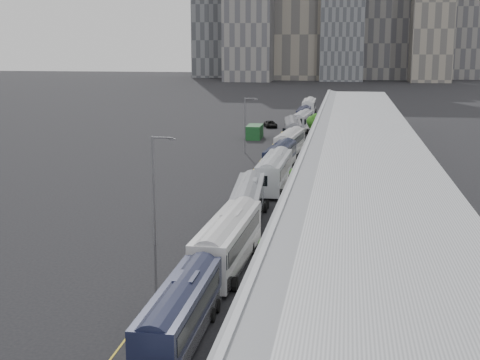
% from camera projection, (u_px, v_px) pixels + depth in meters
% --- Properties ---
extents(sidewalk, '(10.00, 170.00, 0.12)m').
position_uv_depth(sidewalk, '(325.00, 206.00, 71.01)').
color(sidewalk, gray).
rests_on(sidewalk, ground).
extents(lane_line, '(0.12, 160.00, 0.02)m').
position_uv_depth(lane_line, '(228.00, 203.00, 72.64)').
color(lane_line, gold).
rests_on(lane_line, ground).
extents(depot, '(12.45, 160.40, 7.20)m').
position_uv_depth(depot, '(365.00, 176.00, 69.71)').
color(depot, gray).
rests_on(depot, ground).
extents(bus_1, '(2.74, 12.22, 3.57)m').
position_uv_depth(bus_1, '(181.00, 318.00, 38.44)').
color(bus_1, '#161A33').
rests_on(bus_1, ground).
extents(bus_2, '(3.34, 14.01, 4.07)m').
position_uv_depth(bus_2, '(228.00, 246.00, 51.41)').
color(bus_2, silver).
rests_on(bus_2, ground).
extents(bus_3, '(3.66, 13.22, 3.82)m').
position_uv_depth(bus_3, '(248.00, 204.00, 65.34)').
color(bus_3, gray).
rests_on(bus_3, ground).
extents(bus_4, '(3.09, 13.99, 4.08)m').
position_uv_depth(bus_4, '(275.00, 175.00, 79.72)').
color(bus_4, '#B3B7BE').
rests_on(bus_4, ground).
extents(bus_5, '(3.54, 12.64, 3.65)m').
position_uv_depth(bus_5, '(280.00, 159.00, 91.49)').
color(bus_5, '#161C32').
rests_on(bus_5, ground).
extents(bus_6, '(3.81, 13.21, 3.81)m').
position_uv_depth(bus_6, '(290.00, 145.00, 103.86)').
color(bus_6, silver).
rests_on(bus_6, ground).
extents(bus_7, '(4.19, 14.01, 4.03)m').
position_uv_depth(bus_7, '(293.00, 132.00, 118.41)').
color(bus_7, slate).
rests_on(bus_7, ground).
extents(bus_8, '(3.63, 13.30, 3.84)m').
position_uv_depth(bus_8, '(302.00, 123.00, 132.93)').
color(bus_8, '#B4B6BF').
rests_on(bus_8, ground).
extents(bus_9, '(2.74, 12.20, 3.56)m').
position_uv_depth(bus_9, '(304.00, 117.00, 145.75)').
color(bus_9, black).
rests_on(bus_9, ground).
extents(bus_10, '(3.11, 14.06, 4.10)m').
position_uv_depth(bus_10, '(309.00, 109.00, 161.68)').
color(bus_10, silver).
rests_on(bus_10, ground).
extents(tree_1, '(1.38, 1.38, 3.83)m').
position_uv_depth(tree_1, '(273.00, 247.00, 46.71)').
color(tree_1, black).
rests_on(tree_1, ground).
extents(tree_2, '(1.35, 1.35, 4.20)m').
position_uv_depth(tree_2, '(299.00, 175.00, 70.53)').
color(tree_2, black).
rests_on(tree_2, ground).
extents(tree_3, '(1.33, 1.33, 3.53)m').
position_uv_depth(tree_3, '(310.00, 149.00, 92.37)').
color(tree_3, black).
rests_on(tree_3, ground).
extents(tree_4, '(2.53, 2.53, 5.14)m').
position_uv_depth(tree_4, '(315.00, 121.00, 116.08)').
color(tree_4, black).
rests_on(tree_4, ground).
extents(street_lamp_near, '(2.04, 0.22, 9.44)m').
position_uv_depth(street_lamp_near, '(156.00, 183.00, 56.49)').
color(street_lamp_near, '#59595E').
rests_on(street_lamp_near, ground).
extents(street_lamp_far, '(2.04, 0.22, 8.77)m').
position_uv_depth(street_lamp_far, '(246.00, 121.00, 105.31)').
color(street_lamp_far, '#59595E').
rests_on(street_lamp_far, ground).
extents(shipping_container, '(2.67, 5.89, 2.47)m').
position_uv_depth(shipping_container, '(255.00, 132.00, 122.43)').
color(shipping_container, '#14421D').
rests_on(shipping_container, ground).
extents(suv, '(3.57, 5.41, 1.38)m').
position_uv_depth(suv, '(271.00, 124.00, 138.96)').
color(suv, black).
rests_on(suv, ground).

